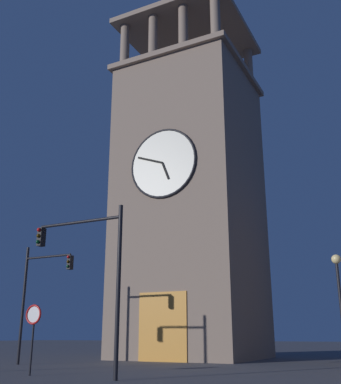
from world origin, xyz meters
TOP-DOWN VIEW (x-y plane):
  - ground_plane at (0.00, 0.00)m, footprint 200.00×200.00m
  - clocktower at (1.84, -2.37)m, footprint 9.28×9.33m
  - traffic_signal_near at (-0.99, 13.06)m, footprint 4.03×0.41m
  - traffic_signal_mid at (6.51, 7.70)m, footprint 3.26×0.41m
  - street_lamp at (-8.66, 4.35)m, footprint 0.44×0.44m
  - no_horn_sign at (1.83, 12.87)m, footprint 0.78×0.14m

SIDE VIEW (x-z plane):
  - ground_plane at x=0.00m, z-range 0.00..0.00m
  - no_horn_sign at x=1.83m, z-range 0.74..3.40m
  - street_lamp at x=-8.66m, z-range 1.01..6.14m
  - traffic_signal_mid at x=6.51m, z-range 0.89..7.16m
  - traffic_signal_near at x=-0.99m, z-range 1.03..7.23m
  - clocktower at x=1.84m, z-range -2.98..24.75m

